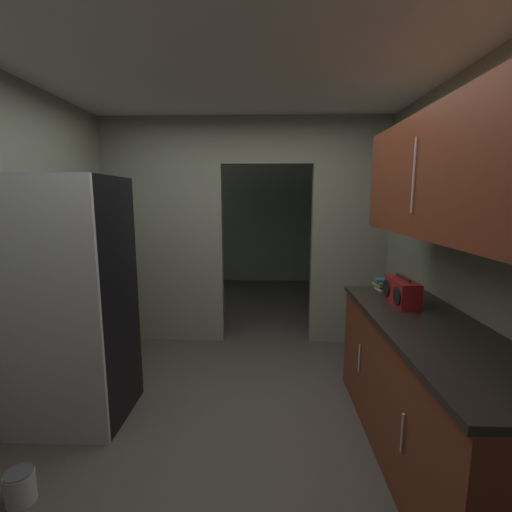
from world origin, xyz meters
TOP-DOWN VIEW (x-y plane):
  - ground at (0.00, 0.00)m, footprint 20.00×20.00m
  - kitchen_overhead_slab at (0.00, 0.53)m, footprint 3.62×7.55m
  - kitchen_partition at (-0.08, 1.77)m, footprint 3.22×0.12m
  - adjoining_room_shell at (0.00, 3.88)m, footprint 3.22×3.20m
  - refrigerator at (-1.22, 0.21)m, footprint 0.77×0.71m
  - lower_cabinet_run at (1.28, -0.17)m, footprint 0.66×2.00m
  - upper_cabinet_counterside at (1.28, -0.17)m, footprint 0.36×1.80m
  - boombox at (1.25, 0.28)m, footprint 0.16×0.38m
  - book_stack at (1.24, 0.70)m, footprint 0.15×0.18m
  - paint_can at (-1.12, -0.60)m, footprint 0.16×0.16m

SIDE VIEW (x-z plane):
  - ground at x=0.00m, z-range 0.00..0.00m
  - paint_can at x=-1.12m, z-range 0.00..0.18m
  - lower_cabinet_run at x=1.28m, z-range 0.00..0.91m
  - refrigerator at x=-1.22m, z-range 0.00..1.84m
  - book_stack at x=1.24m, z-range 0.90..1.00m
  - boombox at x=1.25m, z-range 0.89..1.11m
  - adjoining_room_shell at x=0.00m, z-range 0.00..2.57m
  - kitchen_partition at x=-0.08m, z-range 0.09..2.66m
  - upper_cabinet_counterside at x=1.28m, z-range 1.45..2.17m
  - kitchen_overhead_slab at x=0.00m, z-range 2.57..2.63m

